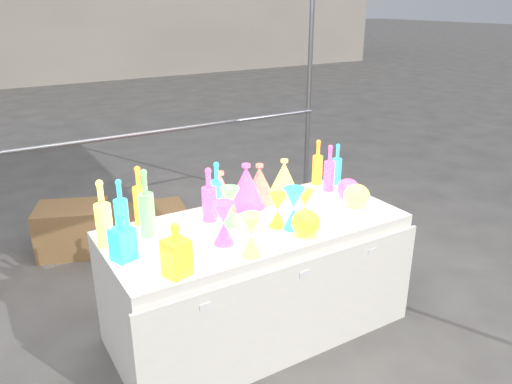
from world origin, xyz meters
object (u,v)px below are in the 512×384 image
decanter_0 (177,250)px  lampshade_0 (260,183)px  cardboard_box_closed (73,229)px  display_table (257,278)px  hourglass_0 (278,210)px  globe_0 (306,224)px

decanter_0 → lampshade_0: (0.83, 0.59, -0.00)m
cardboard_box_closed → decanter_0: size_ratio=2.12×
display_table → hourglass_0: bearing=-47.8°
display_table → globe_0: bearing=-59.4°
display_table → cardboard_box_closed: size_ratio=3.26×
globe_0 → cardboard_box_closed: bearing=115.0°
display_table → lampshade_0: (0.20, 0.29, 0.51)m
decanter_0 → lampshade_0: size_ratio=1.02×
cardboard_box_closed → lampshade_0: 1.84m
hourglass_0 → globe_0: (0.08, -0.18, -0.04)m
globe_0 → lampshade_0: 0.57m
display_table → globe_0: (0.16, -0.27, 0.44)m
hourglass_0 → lampshade_0: size_ratio=0.78×
display_table → lampshade_0: lampshade_0 is taller
display_table → globe_0: 0.54m
display_table → cardboard_box_closed: bearing=114.1°
lampshade_0 → cardboard_box_closed: bearing=103.7°
decanter_0 → hourglass_0: bearing=-4.2°
cardboard_box_closed → display_table: bearing=-44.6°
hourglass_0 → lampshade_0: 0.40m
display_table → decanter_0: bearing=-154.5°
cardboard_box_closed → hourglass_0: bearing=-43.4°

